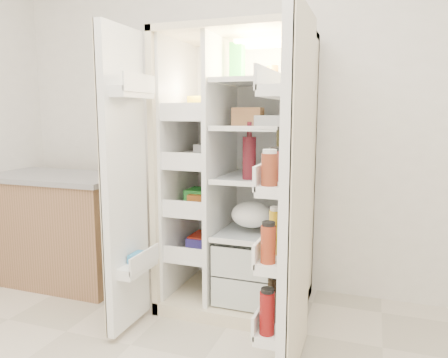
% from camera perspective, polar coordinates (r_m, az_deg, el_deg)
% --- Properties ---
extents(wall_back, '(4.00, 0.02, 2.70)m').
position_cam_1_polar(wall_back, '(3.12, 4.97, 9.94)').
color(wall_back, white).
rests_on(wall_back, floor).
extents(refrigerator, '(0.92, 0.70, 1.80)m').
position_cam_1_polar(refrigerator, '(2.84, 2.44, -2.17)').
color(refrigerator, beige).
rests_on(refrigerator, floor).
extents(freezer_door, '(0.15, 0.40, 1.72)m').
position_cam_1_polar(freezer_door, '(2.49, -13.14, -0.53)').
color(freezer_door, white).
rests_on(freezer_door, floor).
extents(fridge_door, '(0.17, 0.58, 1.72)m').
position_cam_1_polar(fridge_door, '(2.05, 9.20, -3.12)').
color(fridge_door, white).
rests_on(fridge_door, floor).
extents(kitchen_counter, '(1.14, 0.61, 0.83)m').
position_cam_1_polar(kitchen_counter, '(3.53, -21.38, -6.06)').
color(kitchen_counter, '#926649').
rests_on(kitchen_counter, floor).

